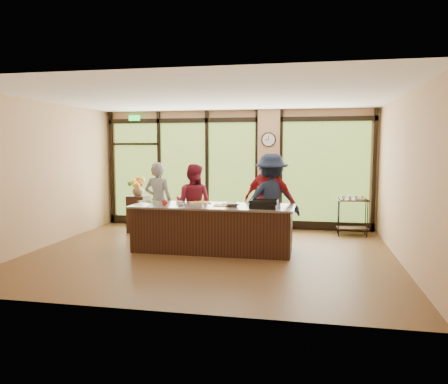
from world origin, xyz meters
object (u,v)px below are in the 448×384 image
at_px(island_base, 213,229).
at_px(cook_right, 271,200).
at_px(flower_stand, 138,214).
at_px(cook_left, 158,202).
at_px(roasting_pan, 264,206).
at_px(bar_cart, 353,212).

relative_size(island_base, cook_right, 1.61).
bearing_deg(flower_stand, cook_left, -44.24).
relative_size(cook_right, roasting_pan, 3.84).
xyz_separation_m(island_base, cook_left, (-1.38, 0.69, 0.43)).
height_order(island_base, cook_left, cook_left).
relative_size(roasting_pan, flower_stand, 0.56).
bearing_deg(bar_cart, cook_right, -148.83).
bearing_deg(cook_left, island_base, 159.24).
xyz_separation_m(island_base, flower_stand, (-2.21, 1.56, 0.01)).
bearing_deg(cook_right, flower_stand, -29.35).
height_order(flower_stand, bar_cart, bar_cart).
bearing_deg(island_base, flower_stand, 144.82).
xyz_separation_m(cook_left, roasting_pan, (2.43, -0.93, 0.09)).
bearing_deg(island_base, cook_left, 153.39).
height_order(cook_right, roasting_pan, cook_right).
bearing_deg(cook_left, cook_right, -173.88).
relative_size(island_base, flower_stand, 3.47).
height_order(island_base, cook_right, cook_right).
distance_m(island_base, flower_stand, 2.71).
distance_m(roasting_pan, flower_stand, 3.76).
bearing_deg(roasting_pan, cook_left, 165.51).
relative_size(island_base, cook_left, 1.78).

